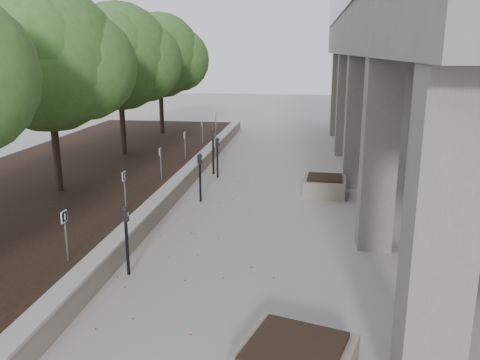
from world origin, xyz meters
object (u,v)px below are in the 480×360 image
Objects in this scene: crabapple_tree_4 at (120,80)px; crabapple_tree_5 at (160,73)px; planter_back at (324,186)px; parking_meter_4 at (217,158)px; parking_meter_3 at (200,178)px; crabapple_tree_3 at (50,90)px; parking_meter_5 at (213,152)px; parking_meter_2 at (127,241)px.

crabapple_tree_4 and crabapple_tree_5 have the same top height.
planter_back is at bearing -48.18° from crabapple_tree_5.
parking_meter_3 is at bearing -77.92° from parking_meter_4.
crabapple_tree_4 reaches higher than parking_meter_3.
crabapple_tree_3 reaches higher than parking_meter_4.
parking_meter_3 is (3.80, -4.26, -2.43)m from crabapple_tree_4.
parking_meter_3 reaches higher than planter_back.
crabapple_tree_5 reaches higher than parking_meter_3.
parking_meter_5 is 1.30× the size of planter_back.
crabapple_tree_4 is 10.02m from parking_meter_2.
parking_meter_3 is at bearing -161.91° from planter_back.
parking_meter_2 is (3.44, -9.09, -2.45)m from crabapple_tree_4.
planter_back is (3.71, -2.10, -0.50)m from parking_meter_5.
parking_meter_5 reaches higher than parking_meter_2.
parking_meter_4 is at bearing 91.92° from parking_meter_2.
parking_meter_4 is at bearing 155.06° from planter_back.
parking_meter_2 is at bearing -76.30° from crabapple_tree_5.
crabapple_tree_3 is 5.00m from crabapple_tree_4.
parking_meter_5 reaches higher than parking_meter_4.
parking_meter_2 is at bearing -50.00° from crabapple_tree_3.
crabapple_tree_4 is 8.41m from planter_back.
crabapple_tree_3 and crabapple_tree_4 have the same top height.
crabapple_tree_3 reaches higher than planter_back.
crabapple_tree_5 is 4.03× the size of parking_meter_2.
crabapple_tree_3 reaches higher than parking_meter_5.
planter_back is (7.27, -8.12, -2.84)m from crabapple_tree_5.
parking_meter_5 is at bearing 48.15° from crabapple_tree_3.
parking_meter_3 is 2.75m from parking_meter_4.
parking_meter_5 is at bearing -59.43° from crabapple_tree_5.
crabapple_tree_4 reaches higher than parking_meter_4.
crabapple_tree_4 is 3.92× the size of parking_meter_3.
crabapple_tree_3 is at bearing 134.60° from parking_meter_2.
crabapple_tree_4 is at bearing 165.56° from parking_meter_5.
parking_meter_5 is (0.12, 8.07, 0.10)m from parking_meter_2.
parking_meter_4 is (3.79, -6.51, -2.44)m from crabapple_tree_5.
parking_meter_3 is at bearing -84.20° from parking_meter_5.
crabapple_tree_4 reaches higher than parking_meter_2.
parking_meter_2 reaches higher than planter_back.
parking_meter_4 is 0.54m from parking_meter_5.
crabapple_tree_3 is 8.03m from planter_back.
crabapple_tree_5 is at bearing 90.00° from crabapple_tree_3.
parking_meter_2 is 0.97× the size of parking_meter_3.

